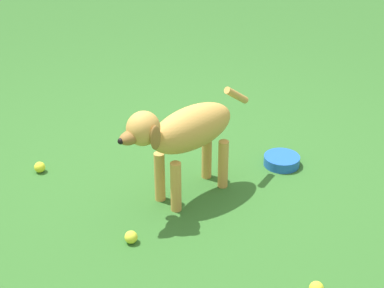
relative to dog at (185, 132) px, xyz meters
The scene contains 6 objects.
ground 0.47m from the dog, 130.48° to the left, with size 14.00×14.00×0.00m, color #2D6026.
dog is the anchor object (origin of this frame).
tennis_ball_0 1.06m from the dog, 29.70° to the right, with size 0.07×0.07×0.07m, color yellow.
tennis_ball_1 0.99m from the dog, behind, with size 0.07×0.07×0.07m, color yellow.
tennis_ball_2 0.62m from the dog, 98.91° to the right, with size 0.07×0.07×0.07m, color #D1D837.
water_bowl 0.78m from the dog, 53.53° to the left, with size 0.22×0.22×0.06m, color blue.
Camera 1 is at (1.30, -2.73, 1.86)m, focal length 55.21 mm.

